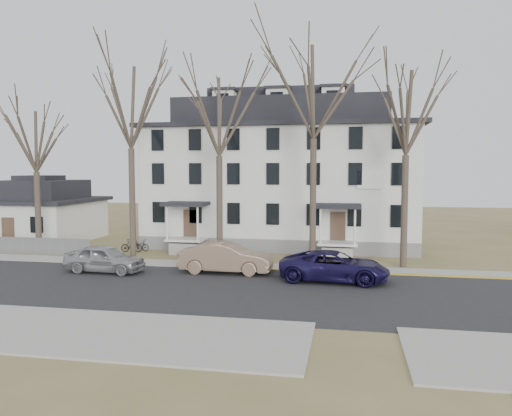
% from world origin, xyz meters
% --- Properties ---
extents(ground, '(120.00, 120.00, 0.00)m').
position_xyz_m(ground, '(0.00, 0.00, 0.00)').
color(ground, olive).
rests_on(ground, ground).
extents(main_road, '(120.00, 10.00, 0.04)m').
position_xyz_m(main_road, '(0.00, 2.00, 0.00)').
color(main_road, '#27272A').
rests_on(main_road, ground).
extents(far_sidewalk, '(120.00, 2.00, 0.08)m').
position_xyz_m(far_sidewalk, '(0.00, 8.00, 0.00)').
color(far_sidewalk, '#A09F97').
rests_on(far_sidewalk, ground).
extents(near_sidewalk_left, '(20.00, 5.00, 0.08)m').
position_xyz_m(near_sidewalk_left, '(-8.00, -5.00, 0.00)').
color(near_sidewalk_left, '#A09F97').
rests_on(near_sidewalk_left, ground).
extents(yellow_curb, '(14.00, 0.25, 0.06)m').
position_xyz_m(yellow_curb, '(5.00, 7.10, 0.00)').
color(yellow_curb, gold).
rests_on(yellow_curb, ground).
extents(boarding_house, '(20.80, 12.36, 12.05)m').
position_xyz_m(boarding_house, '(-2.00, 17.95, 5.38)').
color(boarding_house, slate).
rests_on(boarding_house, ground).
extents(small_house, '(8.70, 8.70, 5.00)m').
position_xyz_m(small_house, '(-22.00, 16.00, 2.25)').
color(small_house, silver).
rests_on(small_house, ground).
extents(tree_far_left, '(8.40, 8.40, 13.72)m').
position_xyz_m(tree_far_left, '(-11.00, 9.80, 10.34)').
color(tree_far_left, '#473B31').
rests_on(tree_far_left, ground).
extents(tree_mid_left, '(7.80, 7.80, 12.74)m').
position_xyz_m(tree_mid_left, '(-5.00, 9.80, 9.60)').
color(tree_mid_left, '#473B31').
rests_on(tree_mid_left, ground).
extents(tree_center, '(9.00, 9.00, 14.70)m').
position_xyz_m(tree_center, '(1.00, 9.80, 11.08)').
color(tree_center, '#473B31').
rests_on(tree_center, ground).
extents(tree_mid_right, '(7.80, 7.80, 12.74)m').
position_xyz_m(tree_mid_right, '(6.50, 9.80, 9.60)').
color(tree_mid_right, '#473B31').
rests_on(tree_mid_right, ground).
extents(tree_bungalow, '(6.60, 6.60, 10.78)m').
position_xyz_m(tree_bungalow, '(-18.00, 9.80, 8.12)').
color(tree_bungalow, '#473B31').
rests_on(tree_bungalow, ground).
extents(car_silver, '(4.68, 2.08, 1.56)m').
position_xyz_m(car_silver, '(-10.49, 4.85, 0.78)').
color(car_silver, '#A1A1A5').
rests_on(car_silver, ground).
extents(car_tan, '(5.28, 1.88, 1.74)m').
position_xyz_m(car_tan, '(-3.65, 5.97, 0.87)').
color(car_tan, '#876B57').
rests_on(car_tan, ground).
extents(car_navy, '(5.86, 2.99, 1.59)m').
position_xyz_m(car_navy, '(2.49, 4.97, 0.79)').
color(car_navy, '#17113D').
rests_on(car_navy, ground).
extents(bicycle_left, '(1.72, 0.89, 0.86)m').
position_xyz_m(bicycle_left, '(-11.62, 12.14, 0.43)').
color(bicycle_left, black).
rests_on(bicycle_left, ground).
extents(bicycle_right, '(1.56, 0.64, 0.91)m').
position_xyz_m(bicycle_right, '(-11.90, 11.52, 0.46)').
color(bicycle_right, black).
rests_on(bicycle_right, ground).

